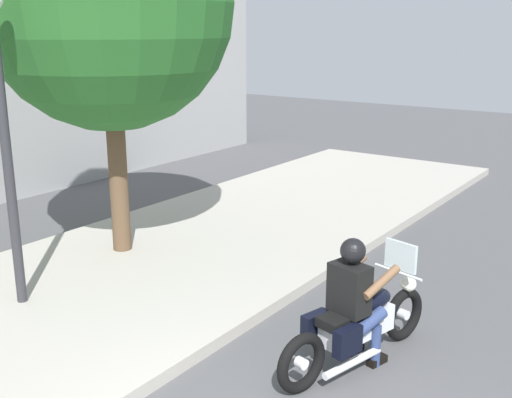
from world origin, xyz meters
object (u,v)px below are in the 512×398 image
Objects in this scene: rider at (354,294)px; street_lamp at (3,122)px; tree_near_rack at (108,4)px; motorcycle at (358,324)px.

street_lamp is (-1.24, 3.95, 1.57)m from rider.
tree_near_rack reaches higher than street_lamp.
motorcycle is at bearing -16.65° from rider.
tree_near_rack is (2.05, 0.40, 1.37)m from street_lamp.
motorcycle is at bearing -71.74° from street_lamp.
tree_near_rack reaches higher than rider.
motorcycle is 1.55× the size of rider.
tree_near_rack is (0.74, 4.37, 3.31)m from motorcycle.
rider is at bearing 163.35° from motorcycle.
street_lamp is 0.70× the size of tree_near_rack.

